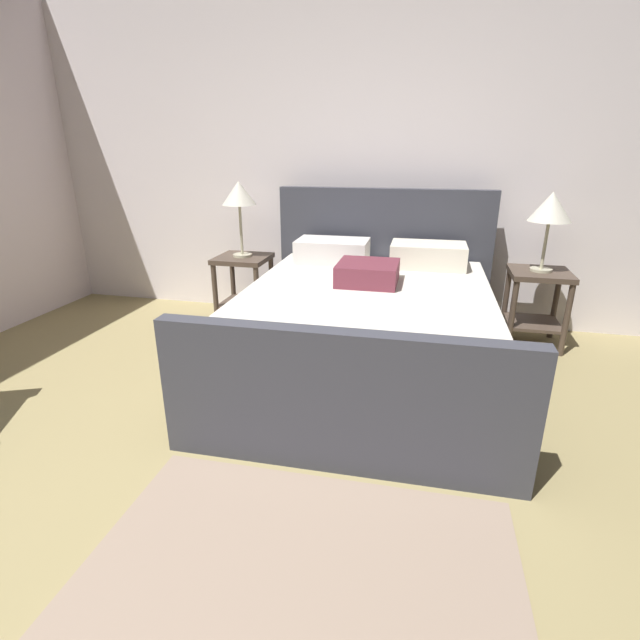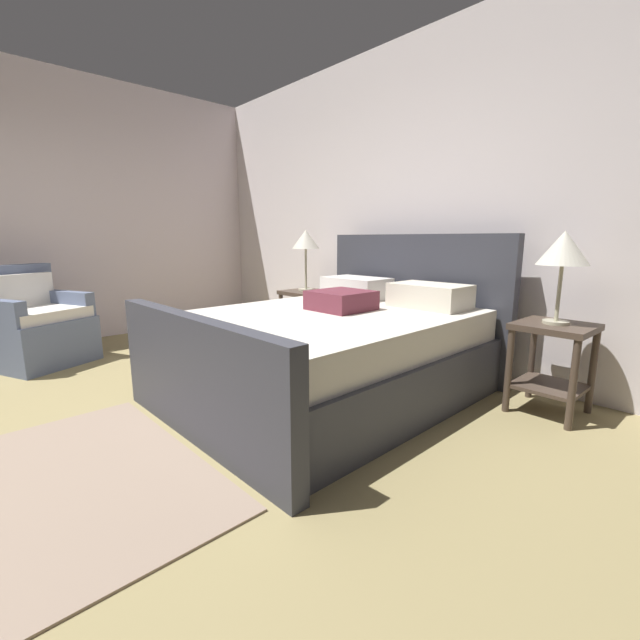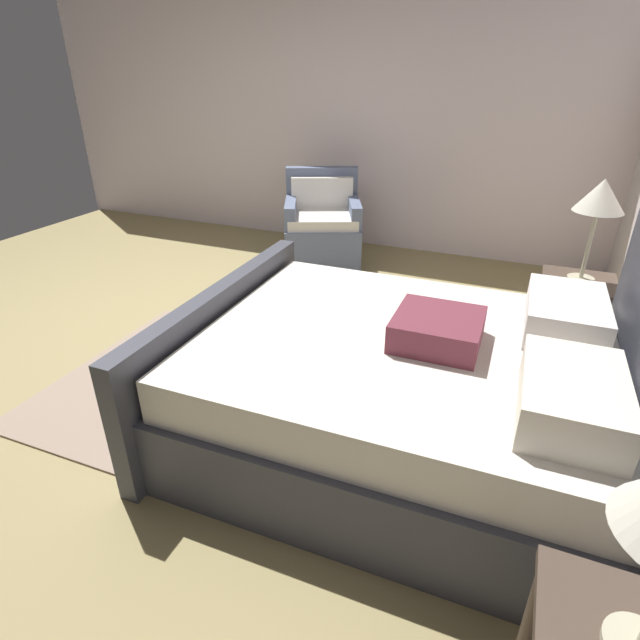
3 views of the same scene
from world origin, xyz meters
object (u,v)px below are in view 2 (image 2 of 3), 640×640
Objects in this scene: nightstand_right at (552,353)px; table_lamp_right at (564,250)px; table_lamp_left at (306,241)px; bed at (334,348)px; nightstand_left at (306,309)px; armchair at (34,327)px.

table_lamp_right is (0.00, 0.00, 0.66)m from nightstand_right.
nightstand_right is 2.51m from table_lamp_left.
table_lamp_left is (-2.41, -0.04, 0.71)m from nightstand_right.
bed reaches higher than nightstand_right.
nightstand_left is at bearing -179.00° from nightstand_right.
nightstand_right and nightstand_left have the same top height.
table_lamp_left is at bearing 147.73° from bed.
table_lamp_left reaches higher than table_lamp_right.
table_lamp_left reaches higher than armchair.
table_lamp_left is (-1.20, 0.76, 0.76)m from bed.
table_lamp_left is at bearing 61.94° from armchair.
table_lamp_right reaches higher than nightstand_left.
table_lamp_right is at bearing 1.00° from table_lamp_left.
nightstand_right is at bearing -116.57° from table_lamp_right.
nightstand_left is 0.96× the size of table_lamp_left.
table_lamp_left is (-0.00, 0.00, 0.71)m from nightstand_left.
bed is 1.62m from table_lamp_right.
table_lamp_left reaches higher than nightstand_left.
bed is at bearing 31.82° from armchair.
table_lamp_left is at bearing -179.00° from nightstand_right.
bed reaches higher than nightstand_left.
nightstand_left is (-2.41, -0.04, 0.00)m from nightstand_right.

